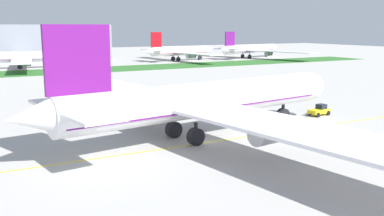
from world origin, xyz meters
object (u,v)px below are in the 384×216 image
at_px(ground_crew_marshaller_front, 240,123).
at_px(parked_airliner_far_right, 179,51).
at_px(parked_airliner_far_centre, 25,57).
at_px(pushback_tug, 319,110).
at_px(service_truck_baggage_loader, 95,100).
at_px(parked_airliner_far_outer, 249,49).
at_px(airliner_foreground, 200,101).
at_px(ground_crew_wingwalker_port, 274,128).
at_px(traffic_cone_near_nose, 375,132).

xyz_separation_m(ground_crew_marshaller_front, parked_airliner_far_right, (58.61, 137.33, 3.90)).
bearing_deg(ground_crew_marshaller_front, parked_airliner_far_centre, 96.60).
xyz_separation_m(pushback_tug, service_truck_baggage_loader, (-35.34, 30.16, 0.48)).
bearing_deg(parked_airliner_far_outer, pushback_tug, -121.10).
height_order(airliner_foreground, ground_crew_wingwalker_port, airliner_foreground).
relative_size(service_truck_baggage_loader, parked_airliner_far_centre, 0.07).
height_order(pushback_tug, parked_airliner_far_centre, parked_airliner_far_centre).
bearing_deg(parked_airliner_far_centre, traffic_cone_near_nose, -77.70).
relative_size(ground_crew_marshaller_front, parked_airliner_far_outer, 0.02).
bearing_deg(parked_airliner_far_right, traffic_cone_near_nose, -105.56).
xyz_separation_m(airliner_foreground, parked_airliner_far_centre, (-5.96, 134.75, -1.15)).
relative_size(ground_crew_wingwalker_port, service_truck_baggage_loader, 0.37).
bearing_deg(traffic_cone_near_nose, parked_airliner_far_right, 74.44).
height_order(ground_crew_marshaller_front, parked_airliner_far_right, parked_airliner_far_right).
height_order(traffic_cone_near_nose, parked_airliner_far_centre, parked_airliner_far_centre).
xyz_separation_m(ground_crew_wingwalker_port, parked_airliner_far_right, (56.50, 143.65, 3.82)).
xyz_separation_m(parked_airliner_far_right, parked_airliner_far_outer, (42.71, -0.49, 0.03)).
height_order(airliner_foreground, service_truck_baggage_loader, airliner_foreground).
xyz_separation_m(service_truck_baggage_loader, parked_airliner_far_centre, (0.24, 100.37, 3.23)).
relative_size(airliner_foreground, parked_airliner_far_outer, 1.16).
distance_m(ground_crew_wingwalker_port, ground_crew_marshaller_front, 6.66).
bearing_deg(pushback_tug, parked_airliner_far_right, 74.03).
relative_size(parked_airliner_far_centre, parked_airliner_far_outer, 0.81).
xyz_separation_m(ground_crew_wingwalker_port, ground_crew_marshaller_front, (-2.11, 6.32, -0.08)).
bearing_deg(service_truck_baggage_loader, parked_airliner_far_right, 54.90).
height_order(airliner_foreground, parked_airliner_far_outer, airliner_foreground).
bearing_deg(pushback_tug, ground_crew_marshaller_front, -175.16).
height_order(ground_crew_wingwalker_port, ground_crew_marshaller_front, ground_crew_wingwalker_port).
height_order(ground_crew_marshaller_front, parked_airliner_far_outer, parked_airliner_far_outer).
xyz_separation_m(traffic_cone_near_nose, parked_airliner_far_centre, (-31.83, 145.99, 4.41)).
xyz_separation_m(airliner_foreground, traffic_cone_near_nose, (25.87, -11.23, -5.56)).
relative_size(pushback_tug, parked_airliner_far_right, 0.10).
bearing_deg(airliner_foreground, ground_crew_marshaller_front, 15.26).
xyz_separation_m(parked_airliner_far_centre, parked_airliner_far_outer, (116.62, 4.63, 0.22)).
bearing_deg(traffic_cone_near_nose, ground_crew_marshaller_front, 140.16).
relative_size(traffic_cone_near_nose, parked_airliner_far_centre, 0.01).
xyz_separation_m(ground_crew_marshaller_front, service_truck_baggage_loader, (-15.54, 31.84, 0.47)).
xyz_separation_m(pushback_tug, parked_airliner_far_centre, (-35.10, 130.53, 3.71)).
bearing_deg(parked_airliner_far_outer, traffic_cone_near_nose, -119.38).
distance_m(ground_crew_wingwalker_port, parked_airliner_far_outer, 174.22).
distance_m(pushback_tug, service_truck_baggage_loader, 46.46).
relative_size(pushback_tug, traffic_cone_near_nose, 11.10).
distance_m(traffic_cone_near_nose, parked_airliner_far_right, 156.93).
relative_size(airliner_foreground, traffic_cone_near_nose, 157.60).
bearing_deg(service_truck_baggage_loader, parked_airliner_far_centre, 89.86).
relative_size(ground_crew_marshaller_front, parked_airliner_far_centre, 0.03).
bearing_deg(airliner_foreground, parked_airliner_far_outer, 51.55).
distance_m(airliner_foreground, traffic_cone_near_nose, 28.74).
relative_size(traffic_cone_near_nose, parked_airliner_far_right, 0.01).
height_order(ground_crew_marshaller_front, service_truck_baggage_loader, service_truck_baggage_loader).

